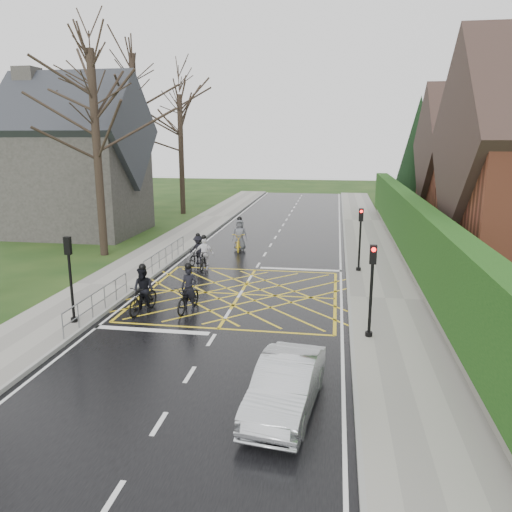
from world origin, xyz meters
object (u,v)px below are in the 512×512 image
(cyclist_back, at_px, (143,294))
(car, at_px, (286,385))
(cyclist_rear, at_px, (189,295))
(cyclist_lead, at_px, (240,239))
(cyclist_mid, at_px, (198,253))
(cyclist_front, at_px, (204,257))

(cyclist_back, xyz_separation_m, car, (6.02, -6.11, -0.07))
(cyclist_rear, distance_m, cyclist_back, 1.70)
(cyclist_back, bearing_deg, cyclist_lead, 92.78)
(cyclist_rear, xyz_separation_m, cyclist_lead, (-0.05, 10.57, 0.09))
(cyclist_mid, relative_size, cyclist_lead, 0.83)
(cyclist_mid, relative_size, cyclist_front, 0.99)
(cyclist_back, relative_size, car, 0.50)
(cyclist_front, xyz_separation_m, car, (5.39, -12.63, -0.01))
(cyclist_mid, bearing_deg, cyclist_back, -76.42)
(cyclist_front, distance_m, cyclist_lead, 4.65)
(cyclist_mid, xyz_separation_m, cyclist_front, (0.62, -1.13, 0.06))
(car, bearing_deg, cyclist_front, 120.10)
(cyclist_rear, bearing_deg, cyclist_back, -155.96)
(cyclist_lead, bearing_deg, car, -81.53)
(cyclist_mid, relative_size, car, 0.45)
(cyclist_lead, bearing_deg, cyclist_rear, -95.78)
(cyclist_lead, bearing_deg, cyclist_mid, -120.61)
(cyclist_mid, bearing_deg, cyclist_front, -47.57)
(cyclist_front, bearing_deg, cyclist_mid, 115.69)
(cyclist_back, distance_m, cyclist_lead, 11.19)
(car, bearing_deg, cyclist_rear, 130.64)
(cyclist_back, distance_m, car, 8.58)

